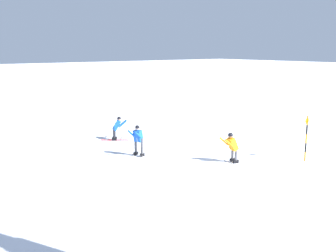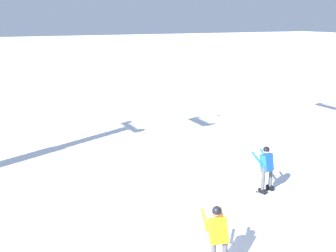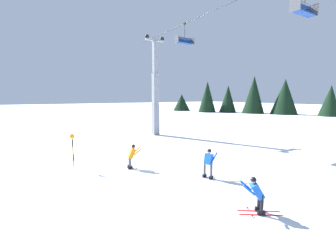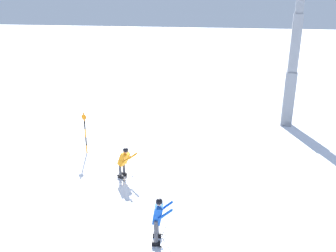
% 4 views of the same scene
% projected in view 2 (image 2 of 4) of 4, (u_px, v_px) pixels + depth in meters
% --- Properties ---
extents(skier_carving_main, '(0.87, 1.61, 1.64)m').
position_uv_depth(skier_carving_main, '(218.00, 233.00, 9.57)').
color(skier_carving_main, white).
rests_on(skier_carving_main, ground_plane).
extents(skier_distant_downhill, '(0.91, 1.68, 1.67)m').
position_uv_depth(skier_distant_downhill, '(266.00, 166.00, 13.69)').
color(skier_distant_downhill, white).
rests_on(skier_distant_downhill, ground_plane).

